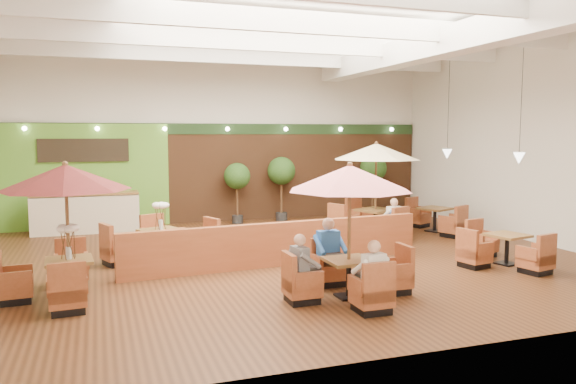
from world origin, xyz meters
name	(u,v)px	position (x,y,z in m)	size (l,w,h in m)	color
room	(277,104)	(0.25, 1.22, 3.63)	(14.04, 14.00, 5.52)	#381E0F
service_counter	(86,213)	(-4.40, 5.10, 0.58)	(3.00, 0.75, 1.18)	beige
booth_divider	(279,244)	(-0.30, -0.67, 0.48)	(6.98, 0.18, 0.97)	brown
table_0	(63,201)	(-4.62, -1.76, 1.74)	(2.31, 2.39, 2.43)	brown
table_1	(349,205)	(0.12, -3.36, 1.66)	(2.34, 2.34, 2.42)	brown
table_2	(374,168)	(3.32, 1.87, 1.93)	(2.64, 2.79, 2.68)	brown
table_3	(161,243)	(-2.72, 0.56, 0.42)	(2.67, 2.67, 1.52)	brown
table_4	(498,251)	(4.28, -2.19, 0.32)	(1.67, 2.41, 0.87)	brown
table_5	(435,220)	(5.40, 1.95, 0.35)	(1.07, 2.61, 0.91)	brown
topiary_0	(237,178)	(0.21, 5.30, 1.47)	(0.85, 0.85, 1.97)	black
topiary_1	(281,173)	(1.71, 5.30, 1.59)	(0.92, 0.92, 2.14)	black
topiary_2	(373,171)	(5.08, 5.30, 1.61)	(0.93, 0.93, 2.16)	black
diner_0	(372,268)	(0.12, -4.24, 0.74)	(0.39, 0.34, 0.75)	silver
diner_1	(329,245)	(0.12, -2.48, 0.77)	(0.41, 0.33, 0.84)	#2A62B7
diner_2	(302,260)	(-0.76, -3.36, 0.74)	(0.33, 0.39, 0.74)	slate
diner_3	(393,216)	(3.38, 0.89, 0.73)	(0.39, 0.37, 0.71)	#2A62B7
diner_4	(393,215)	(3.38, 0.89, 0.73)	(0.40, 0.35, 0.74)	silver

